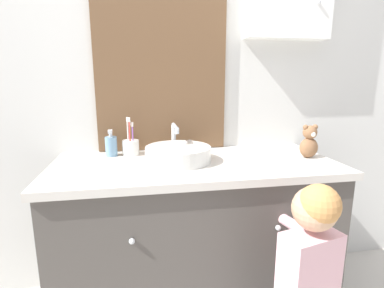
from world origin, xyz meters
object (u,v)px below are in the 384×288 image
at_px(sink_basin, 178,153).
at_px(child_figure, 308,278).
at_px(soap_dispenser, 111,146).
at_px(teddy_bear, 309,142).
at_px(toothbrush_holder, 131,146).

relative_size(sink_basin, child_figure, 0.43).
bearing_deg(soap_dispenser, teddy_bear, -11.89).
relative_size(toothbrush_holder, child_figure, 0.23).
bearing_deg(teddy_bear, toothbrush_holder, 166.36).
relative_size(toothbrush_holder, teddy_bear, 1.18).
bearing_deg(toothbrush_holder, soap_dispenser, -175.39).
distance_m(toothbrush_holder, soap_dispenser, 0.10).
distance_m(toothbrush_holder, child_figure, 1.01).
bearing_deg(sink_basin, toothbrush_holder, 143.87).
height_order(toothbrush_holder, child_figure, toothbrush_holder).
height_order(sink_basin, toothbrush_holder, toothbrush_holder).
distance_m(sink_basin, child_figure, 0.75).
bearing_deg(teddy_bear, soap_dispenser, 168.11).
distance_m(soap_dispenser, child_figure, 1.07).
xyz_separation_m(soap_dispenser, child_figure, (0.73, -0.70, -0.36)).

